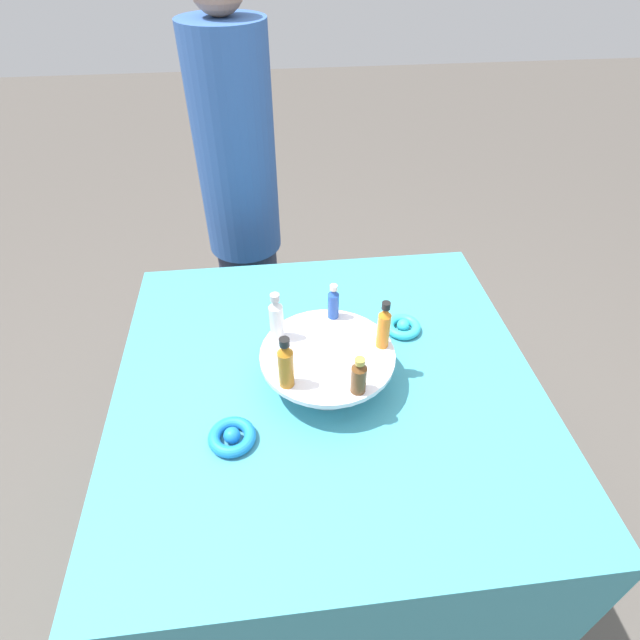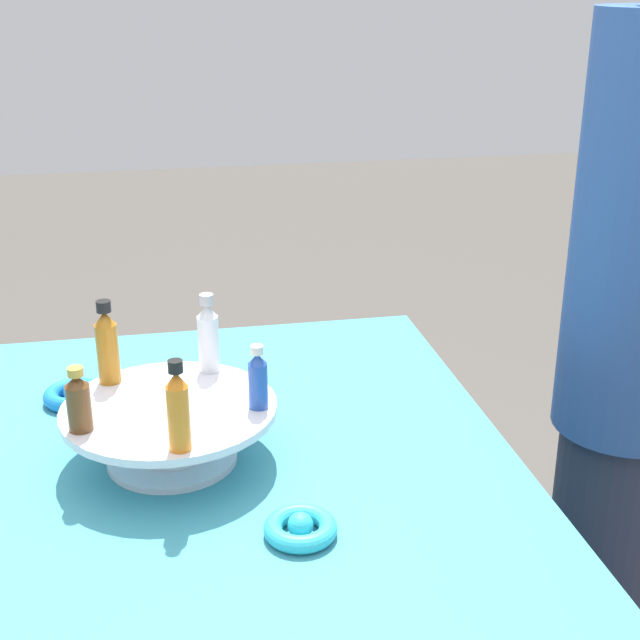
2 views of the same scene
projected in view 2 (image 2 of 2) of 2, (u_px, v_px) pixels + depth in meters
name	position (u px, v px, depth m)	size (l,w,h in m)	color
display_stand	(170.00, 425.00, 1.30)	(0.31, 0.31, 0.09)	silver
bottle_amber	(107.00, 345.00, 1.34)	(0.03, 0.03, 0.13)	#AD6B19
bottle_brown	(79.00, 401.00, 1.20)	(0.03, 0.03, 0.09)	brown
bottle_orange	(178.00, 409.00, 1.15)	(0.03, 0.03, 0.13)	orange
bottle_blue	(258.00, 379.00, 1.27)	(0.03, 0.03, 0.10)	#234CAD
bottle_clear	(208.00, 336.00, 1.38)	(0.03, 0.03, 0.13)	silver
ribbon_bow_teal	(300.00, 528.00, 1.14)	(0.09, 0.09, 0.03)	#2DB7CC
ribbon_bow_blue	(74.00, 395.00, 1.49)	(0.10, 0.10, 0.04)	blue
person_figure	(631.00, 360.00, 1.66)	(0.27, 0.27, 1.58)	#282D42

